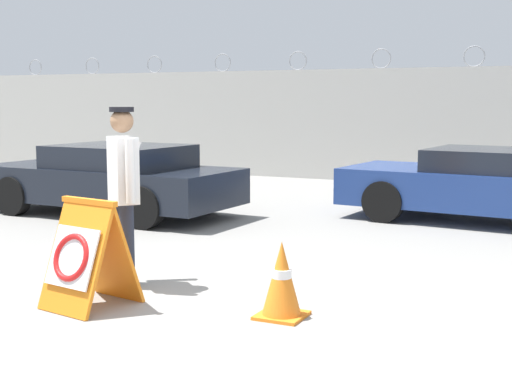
% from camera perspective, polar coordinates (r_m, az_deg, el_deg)
% --- Properties ---
extents(ground_plane, '(90.00, 90.00, 0.00)m').
position_cam_1_polar(ground_plane, '(6.50, -8.80, -9.75)').
color(ground_plane, gray).
extents(perimeter_wall, '(36.00, 0.30, 3.08)m').
position_cam_1_polar(perimeter_wall, '(16.66, 13.32, 5.17)').
color(perimeter_wall, beige).
rests_on(perimeter_wall, ground_plane).
extents(barricade_sign, '(0.77, 0.85, 1.01)m').
position_cam_1_polar(barricade_sign, '(6.75, -13.45, -4.84)').
color(barricade_sign, orange).
rests_on(barricade_sign, ground_plane).
extents(security_guard, '(0.55, 0.65, 1.84)m').
position_cam_1_polar(security_guard, '(7.36, -10.53, 0.48)').
color(security_guard, '#232838').
rests_on(security_guard, ground_plane).
extents(traffic_cone_near, '(0.41, 0.41, 0.68)m').
position_cam_1_polar(traffic_cone_near, '(6.30, 2.07, -7.04)').
color(traffic_cone_near, orange).
rests_on(traffic_cone_near, ground_plane).
extents(parked_car_front_coupe, '(4.45, 2.07, 1.17)m').
position_cam_1_polar(parked_car_front_coupe, '(12.09, -11.46, 1.04)').
color(parked_car_front_coupe, black).
rests_on(parked_car_front_coupe, ground_plane).
extents(parked_car_rear_sedan, '(4.52, 2.25, 1.15)m').
position_cam_1_polar(parked_car_rear_sedan, '(11.69, 18.08, 0.59)').
color(parked_car_rear_sedan, black).
rests_on(parked_car_rear_sedan, ground_plane).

